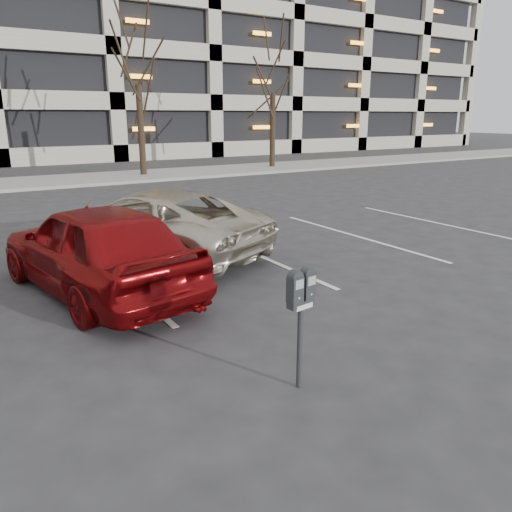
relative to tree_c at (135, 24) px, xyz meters
name	(u,v)px	position (x,y,z in m)	size (l,w,h in m)	color
ground	(254,301)	(-4.00, -16.00, -6.38)	(140.00, 140.00, 0.00)	#28282B
sidewalk	(51,182)	(-4.00, 0.00, -6.32)	(80.00, 4.00, 0.12)	gray
stall_lines	(117,276)	(-5.40, -13.70, -6.37)	(16.90, 5.20, 0.00)	silver
parking_garage	(157,28)	(8.00, 17.84, 2.88)	(52.00, 20.00, 19.00)	black
tree_c	(135,24)	(0.00, 0.00, 0.00)	(3.88, 3.88, 8.82)	black
tree_d	(273,45)	(7.00, 0.00, -0.33)	(3.68, 3.68, 8.36)	black
parking_meter	(301,300)	(-4.91, -18.34, -5.42)	(0.33, 0.17, 1.25)	black
suv_silver	(151,224)	(-4.44, -12.89, -5.71)	(4.01, 5.28, 1.34)	beige
car_red	(96,248)	(-5.88, -14.40, -5.64)	(1.73, 4.30, 1.47)	maroon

